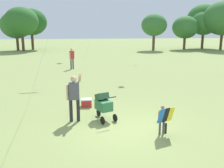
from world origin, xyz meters
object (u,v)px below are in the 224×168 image
(person_adult_flyer, at_px, (74,94))
(stroller, at_px, (103,104))
(child_with_butterfly_kite, at_px, (163,117))
(cooler_box, at_px, (86,103))
(person_sitting_far, at_px, (72,57))

(person_adult_flyer, distance_m, stroller, 1.13)
(person_adult_flyer, bearing_deg, child_with_butterfly_kite, -28.44)
(cooler_box, bearing_deg, stroller, -69.55)
(person_sitting_far, height_order, cooler_box, person_sitting_far)
(child_with_butterfly_kite, distance_m, stroller, 2.36)
(cooler_box, bearing_deg, person_sitting_far, 95.32)
(child_with_butterfly_kite, xyz_separation_m, person_sitting_far, (-3.28, 13.13, 0.40))
(person_sitting_far, bearing_deg, cooler_box, -84.68)
(person_adult_flyer, distance_m, person_sitting_far, 11.61)
(person_sitting_far, xyz_separation_m, cooler_box, (0.93, -9.93, -0.81))
(person_adult_flyer, xyz_separation_m, person_sitting_far, (-0.47, 11.60, -0.03))
(child_with_butterfly_kite, height_order, person_adult_flyer, person_adult_flyer)
(stroller, relative_size, cooler_box, 2.47)
(person_adult_flyer, relative_size, cooler_box, 3.93)
(child_with_butterfly_kite, bearing_deg, person_adult_flyer, 151.56)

